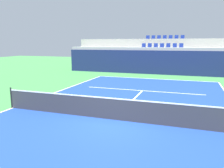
# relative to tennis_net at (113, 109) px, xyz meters

# --- Properties ---
(ground_plane) EXTENTS (80.00, 80.00, 0.00)m
(ground_plane) POSITION_rel_tennis_net_xyz_m (0.00, 0.00, -0.51)
(ground_plane) COLOR #387A3D
(court_surface) EXTENTS (11.00, 24.00, 0.01)m
(court_surface) POSITION_rel_tennis_net_xyz_m (0.00, 0.00, -0.50)
(court_surface) COLOR navy
(court_surface) RESTS_ON ground_plane
(baseline_far) EXTENTS (11.00, 0.10, 0.00)m
(baseline_far) POSITION_rel_tennis_net_xyz_m (0.00, 11.95, -0.50)
(baseline_far) COLOR white
(baseline_far) RESTS_ON court_surface
(sideline_left) EXTENTS (0.10, 24.00, 0.00)m
(sideline_left) POSITION_rel_tennis_net_xyz_m (-5.45, 0.00, -0.50)
(sideline_left) COLOR white
(sideline_left) RESTS_ON court_surface
(service_line_far) EXTENTS (8.26, 0.10, 0.00)m
(service_line_far) POSITION_rel_tennis_net_xyz_m (0.00, 6.40, -0.50)
(service_line_far) COLOR white
(service_line_far) RESTS_ON court_surface
(centre_service_line) EXTENTS (0.10, 6.40, 0.00)m
(centre_service_line) POSITION_rel_tennis_net_xyz_m (0.00, 3.20, -0.50)
(centre_service_line) COLOR white
(centre_service_line) RESTS_ON court_surface
(back_wall) EXTENTS (20.98, 0.30, 2.54)m
(back_wall) POSITION_rel_tennis_net_xyz_m (0.00, 15.28, 0.76)
(back_wall) COLOR navy
(back_wall) RESTS_ON ground_plane
(stands_tier_lower) EXTENTS (20.98, 2.40, 2.86)m
(stands_tier_lower) POSITION_rel_tennis_net_xyz_m (0.00, 16.63, 0.92)
(stands_tier_lower) COLOR #9E9E99
(stands_tier_lower) RESTS_ON ground_plane
(stands_tier_upper) EXTENTS (20.98, 2.40, 3.80)m
(stands_tier_upper) POSITION_rel_tennis_net_xyz_m (0.00, 19.03, 1.39)
(stands_tier_upper) COLOR #9E9E99
(stands_tier_upper) RESTS_ON ground_plane
(seating_row_lower) EXTENTS (4.53, 0.44, 0.44)m
(seating_row_lower) POSITION_rel_tennis_net_xyz_m (0.00, 16.72, 2.47)
(seating_row_lower) COLOR navy
(seating_row_lower) RESTS_ON stands_tier_lower
(seating_row_upper) EXTENTS (4.53, 0.44, 0.44)m
(seating_row_upper) POSITION_rel_tennis_net_xyz_m (0.00, 19.12, 3.42)
(seating_row_upper) COLOR navy
(seating_row_upper) RESTS_ON stands_tier_upper
(tennis_net) EXTENTS (11.08, 0.08, 1.07)m
(tennis_net) POSITION_rel_tennis_net_xyz_m (0.00, 0.00, 0.00)
(tennis_net) COLOR black
(tennis_net) RESTS_ON court_surface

